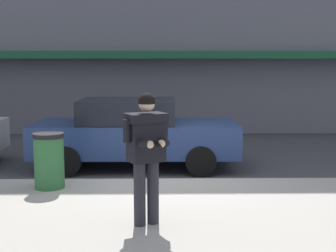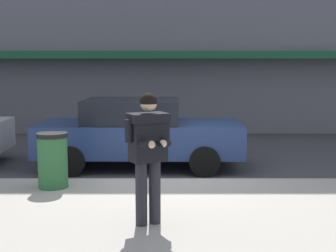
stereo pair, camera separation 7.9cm
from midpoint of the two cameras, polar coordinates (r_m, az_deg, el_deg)
The scene contains 6 objects.
ground_plane at distance 9.24m, azimuth -0.11°, elevation -6.95°, with size 80.00×80.00×0.00m, color #3D3D42.
sidewalk at distance 6.59m, azimuth 9.20°, elevation -12.48°, with size 32.00×5.30×0.14m, color #A8A399.
curb_paint_line at distance 9.36m, azimuth 6.06°, elevation -6.79°, with size 28.00×0.12×0.01m, color silver.
parked_sedan_mid at distance 10.48m, azimuth -4.37°, elevation -0.82°, with size 4.52×1.98×1.54m.
man_texting_on_phone at distance 6.27m, azimuth -3.01°, elevation -2.26°, with size 0.62×0.65×1.81m.
trash_bin at distance 8.52m, azimuth -14.56°, elevation -4.08°, with size 0.55×0.55×0.98m.
Camera 1 is at (-0.17, -8.94, 2.32)m, focal length 50.00 mm.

